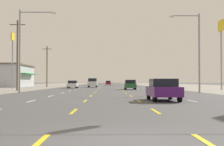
% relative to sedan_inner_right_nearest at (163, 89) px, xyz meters
% --- Properties ---
extents(ground_plane, '(572.00, 572.00, 0.00)m').
position_rel_sedan_inner_right_nearest_xyz_m(ground_plane, '(-3.41, 51.13, -0.76)').
color(ground_plane, '#4C4C4F').
extents(lot_apron_right, '(28.00, 440.00, 0.01)m').
position_rel_sedan_inner_right_nearest_xyz_m(lot_apron_right, '(21.34, 51.13, -0.75)').
color(lot_apron_right, gray).
rests_on(lot_apron_right, ground).
extents(lane_markings, '(10.64, 227.60, 0.01)m').
position_rel_sedan_inner_right_nearest_xyz_m(lane_markings, '(-3.41, 89.63, -0.75)').
color(lane_markings, white).
rests_on(lane_markings, ground).
extents(signal_span_wire, '(27.24, 0.53, 9.30)m').
position_rel_sedan_inner_right_nearest_xyz_m(signal_span_wire, '(-3.40, -3.31, 4.51)').
color(signal_span_wire, brown).
rests_on(signal_span_wire, ground).
extents(sedan_inner_right_nearest, '(1.80, 4.50, 1.46)m').
position_rel_sedan_inner_right_nearest_xyz_m(sedan_inner_right_nearest, '(0.00, 0.00, 0.00)').
color(sedan_inner_right_nearest, '#4C196B').
rests_on(sedan_inner_right_nearest, ground).
extents(hatchback_inner_right_near, '(1.72, 3.90, 1.54)m').
position_rel_sedan_inner_right_nearest_xyz_m(hatchback_inner_right_near, '(-0.08, 30.17, 0.03)').
color(hatchback_inner_right_near, '#235B2D').
rests_on(hatchback_inner_right_near, ground).
extents(sedan_far_left_mid, '(1.80, 4.50, 1.46)m').
position_rel_sedan_inner_right_nearest_xyz_m(sedan_far_left_mid, '(-10.30, 41.74, 0.00)').
color(sedan_far_left_mid, white).
rests_on(sedan_far_left_mid, ground).
extents(suv_inner_left_midfar, '(1.98, 4.90, 1.98)m').
position_rel_sedan_inner_right_nearest_xyz_m(suv_inner_left_midfar, '(-6.91, 51.66, 0.27)').
color(suv_inner_left_midfar, silver).
rests_on(suv_inner_left_midfar, ground).
extents(hatchback_center_turn_far, '(1.72, 3.90, 1.54)m').
position_rel_sedan_inner_right_nearest_xyz_m(hatchback_center_turn_far, '(-3.31, 89.29, 0.03)').
color(hatchback_center_turn_far, maroon).
rests_on(hatchback_center_turn_far, ground).
extents(storefront_left_row_2, '(11.02, 16.99, 5.23)m').
position_rel_sedan_inner_right_nearest_xyz_m(storefront_left_row_2, '(-27.27, 55.92, 1.88)').
color(storefront_left_row_2, '#B2B2B7').
rests_on(storefront_left_row_2, ground).
extents(pole_sign_left_row_1, '(0.24, 1.70, 9.93)m').
position_rel_sedan_inner_right_nearest_xyz_m(pole_sign_left_row_1, '(-20.54, 37.15, 6.35)').
color(pole_sign_left_row_1, gray).
rests_on(pole_sign_left_row_1, ground).
extents(pole_sign_right_row_1, '(0.24, 2.22, 10.82)m').
position_rel_sedan_inner_right_nearest_xyz_m(pole_sign_right_row_1, '(13.96, 28.92, 7.46)').
color(pole_sign_right_row_1, gray).
rests_on(pole_sign_right_row_1, ground).
extents(streetlight_left_row_0, '(4.19, 0.26, 9.36)m').
position_rel_sedan_inner_right_nearest_xyz_m(streetlight_left_row_0, '(-13.12, 15.35, 4.69)').
color(streetlight_left_row_0, gray).
rests_on(streetlight_left_row_0, ground).
extents(streetlight_right_row_0, '(3.44, 0.26, 9.01)m').
position_rel_sedan_inner_right_nearest_xyz_m(streetlight_right_row_0, '(6.41, 15.35, 4.43)').
color(streetlight_right_row_0, gray).
rests_on(streetlight_right_row_0, ground).
extents(utility_pole_left_row_0, '(2.20, 0.26, 9.88)m').
position_rel_sedan_inner_right_nearest_xyz_m(utility_pole_left_row_0, '(-16.31, 24.63, 4.38)').
color(utility_pole_left_row_0, brown).
rests_on(utility_pole_left_row_0, ground).
extents(utility_pole_left_row_1, '(2.20, 0.26, 9.47)m').
position_rel_sedan_inner_right_nearest_xyz_m(utility_pole_left_row_1, '(-17.68, 55.28, 4.17)').
color(utility_pole_left_row_1, brown).
rests_on(utility_pole_left_row_1, ground).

